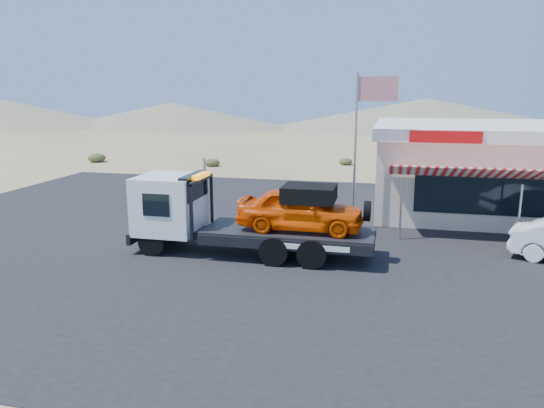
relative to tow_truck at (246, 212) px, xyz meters
name	(u,v)px	position (x,y,z in m)	size (l,w,h in m)	color
ground	(201,254)	(-1.48, -0.39, -1.43)	(120.00, 120.00, 0.00)	olive
asphalt_lot	(278,234)	(0.52, 2.61, -1.42)	(32.00, 24.00, 0.02)	black
tow_truck	(246,212)	(0.00, 0.00, 0.00)	(7.93, 2.35, 2.65)	black
jerky_store	(494,168)	(9.02, 8.59, 0.56)	(10.40, 9.97, 3.90)	beige
flagpole	(362,133)	(3.45, 4.11, 2.33)	(1.55, 0.10, 6.00)	#99999E
desert_scrub	(32,184)	(-14.64, 8.47, -1.13)	(26.19, 30.51, 0.70)	#373C20
distant_hills	(277,115)	(-11.25, 54.75, 0.46)	(126.00, 48.00, 4.20)	#726B59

